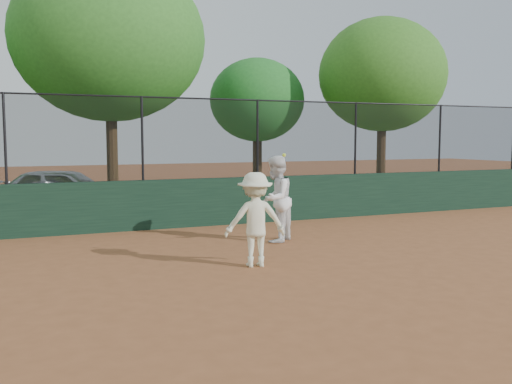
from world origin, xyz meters
name	(u,v)px	position (x,y,z in m)	size (l,w,h in m)	color
ground	(266,287)	(0.00, 0.00, 0.00)	(80.00, 80.00, 0.00)	#965530
back_wall	(164,204)	(0.00, 6.00, 0.60)	(26.00, 0.20, 1.20)	#163222
grass_strip	(120,203)	(0.00, 12.00, 0.00)	(36.00, 12.00, 0.01)	#324F18
parked_car	(65,192)	(-2.02, 9.18, 0.70)	(1.64, 4.09, 1.39)	silver
player_second	(276,199)	(1.74, 3.30, 0.92)	(0.89, 0.70, 1.84)	white
player_main	(255,220)	(0.41, 1.34, 0.81)	(1.16, 0.82, 1.95)	#F1F2CD
fence_assembly	(162,137)	(-0.03, 6.00, 2.24)	(26.00, 0.06, 2.00)	black
tree_2	(109,38)	(-0.34, 11.28, 5.37)	(6.13, 5.58, 8.02)	#48311A
tree_3	(257,100)	(5.51, 12.87, 3.66)	(3.73, 3.39, 5.28)	#372412
tree_4	(383,75)	(9.83, 10.76, 4.60)	(5.00, 4.55, 6.77)	#422B17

